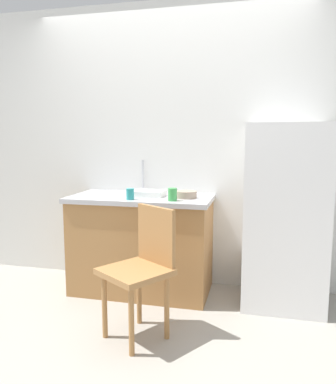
% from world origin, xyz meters
% --- Properties ---
extents(ground_plane, '(8.00, 8.00, 0.00)m').
position_xyz_m(ground_plane, '(0.00, 0.00, 0.00)').
color(ground_plane, '#9E998E').
extents(back_wall, '(4.80, 0.10, 2.57)m').
position_xyz_m(back_wall, '(0.00, 1.00, 1.29)').
color(back_wall, silver).
rests_on(back_wall, ground_plane).
extents(cabinet_base, '(1.19, 0.60, 0.82)m').
position_xyz_m(cabinet_base, '(-0.19, 0.65, 0.41)').
color(cabinet_base, '#A87542').
rests_on(cabinet_base, ground_plane).
extents(countertop, '(1.23, 0.64, 0.04)m').
position_xyz_m(countertop, '(-0.19, 0.65, 0.84)').
color(countertop, '#B7B7BC').
rests_on(countertop, cabinet_base).
extents(faucet, '(0.02, 0.02, 0.30)m').
position_xyz_m(faucet, '(-0.25, 0.90, 1.01)').
color(faucet, '#B7B7BC').
rests_on(faucet, countertop).
extents(refrigerator, '(0.64, 0.58, 1.47)m').
position_xyz_m(refrigerator, '(1.01, 0.66, 0.74)').
color(refrigerator, white).
rests_on(refrigerator, ground_plane).
extents(chair, '(0.55, 0.55, 0.89)m').
position_xyz_m(chair, '(0.05, -0.11, 0.50)').
color(chair, '#A87542').
rests_on(chair, ground_plane).
extents(dish_tray, '(0.28, 0.20, 0.05)m').
position_xyz_m(dish_tray, '(-0.13, 0.65, 0.88)').
color(dish_tray, white).
rests_on(dish_tray, countertop).
extents(terracotta_bowl, '(0.18, 0.18, 0.06)m').
position_xyz_m(terracotta_bowl, '(0.21, 0.63, 0.89)').
color(terracotta_bowl, gray).
rests_on(terracotta_bowl, countertop).
extents(cup_teal, '(0.06, 0.06, 0.09)m').
position_xyz_m(cup_teal, '(-0.22, 0.44, 0.90)').
color(cup_teal, teal).
rests_on(cup_teal, countertop).
extents(cup_green, '(0.07, 0.07, 0.10)m').
position_xyz_m(cup_green, '(0.13, 0.46, 0.91)').
color(cup_green, green).
rests_on(cup_green, countertop).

